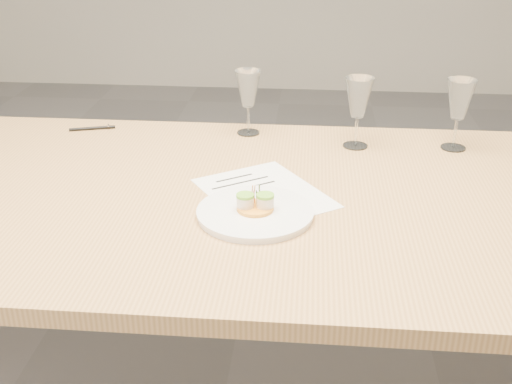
# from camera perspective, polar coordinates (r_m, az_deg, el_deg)

# --- Properties ---
(dining_table) EXTENTS (2.40, 1.00, 0.75)m
(dining_table) POSITION_cam_1_polar(r_m,az_deg,el_deg) (1.57, -3.90, -2.20)
(dining_table) COLOR tan
(dining_table) RESTS_ON ground
(dinner_plate) EXTENTS (0.26, 0.26, 0.07)m
(dinner_plate) POSITION_cam_1_polar(r_m,az_deg,el_deg) (1.42, -0.06, -1.75)
(dinner_plate) COLOR white
(dinner_plate) RESTS_ON dining_table
(recipe_sheet) EXTENTS (0.38, 0.40, 0.00)m
(recipe_sheet) POSITION_cam_1_polar(r_m,az_deg,el_deg) (1.53, 0.70, -0.09)
(recipe_sheet) COLOR white
(recipe_sheet) RESTS_ON dining_table
(ballpoint_pen) EXTENTS (0.13, 0.05, 0.01)m
(ballpoint_pen) POSITION_cam_1_polar(r_m,az_deg,el_deg) (2.01, -14.33, 5.51)
(ballpoint_pen) COLOR black
(ballpoint_pen) RESTS_ON dining_table
(wine_glass_1) EXTENTS (0.08, 0.08, 0.19)m
(wine_glass_1) POSITION_cam_1_polar(r_m,az_deg,el_deg) (1.88, -0.71, 9.06)
(wine_glass_1) COLOR white
(wine_glass_1) RESTS_ON dining_table
(wine_glass_2) EXTENTS (0.08, 0.08, 0.20)m
(wine_glass_2) POSITION_cam_1_polar(r_m,az_deg,el_deg) (1.79, 9.09, 8.17)
(wine_glass_2) COLOR white
(wine_glass_2) RESTS_ON dining_table
(wine_glass_3) EXTENTS (0.08, 0.08, 0.20)m
(wine_glass_3) POSITION_cam_1_polar(r_m,az_deg,el_deg) (1.84, 17.65, 7.73)
(wine_glass_3) COLOR white
(wine_glass_3) RESTS_ON dining_table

